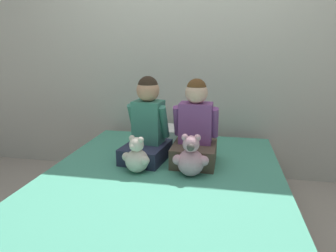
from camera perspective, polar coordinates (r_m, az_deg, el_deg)
The scene contains 8 objects.
ground_plane at distance 2.19m, azimuth -1.15°, elevation -19.76°, with size 14.00×14.00×0.00m, color #B2A899.
wall_behind_bed at distance 2.90m, azimuth 3.50°, elevation 14.99°, with size 8.00×0.06×2.50m.
bed at distance 2.07m, azimuth -1.18°, elevation -14.93°, with size 1.59×1.96×0.43m.
child_on_left at distance 2.21m, azimuth -3.95°, elevation -0.03°, with size 0.34×0.42×0.61m.
child_on_right at distance 2.14m, azimuth 5.20°, elevation -0.86°, with size 0.32×0.36×0.60m.
teddy_bear_held_by_left_child at distance 2.01m, azimuth -5.99°, elevation -5.92°, with size 0.20×0.16×0.25m.
teddy_bear_held_by_right_child at distance 1.95m, azimuth 4.35°, elevation -6.16°, with size 0.23×0.18×0.28m.
pillow_at_headboard at distance 2.69m, azimuth 2.35°, elevation -1.52°, with size 0.56×0.31×0.11m.
Camera 1 is at (0.38, -1.76, 1.24)m, focal length 32.00 mm.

